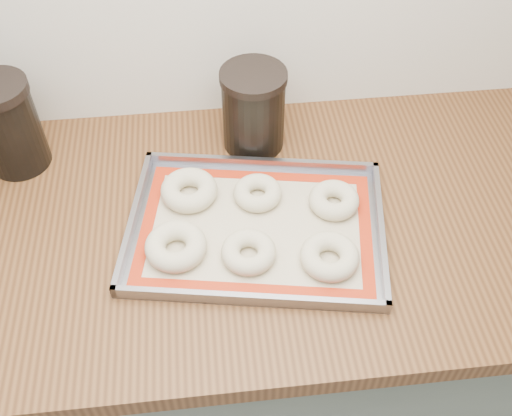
{
  "coord_description": "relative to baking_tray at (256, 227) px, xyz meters",
  "views": [
    {
      "loc": [
        0.13,
        0.95,
        1.75
      ],
      "look_at": [
        0.2,
        1.64,
        0.96
      ],
      "focal_mm": 42.0,
      "sensor_mm": 36.0,
      "label": 1
    }
  ],
  "objects": [
    {
      "name": "bagel_front_mid",
      "position": [
        -0.02,
        -0.07,
        0.01
      ],
      "size": [
        0.12,
        0.12,
        0.03
      ],
      "primitive_type": "torus",
      "rotation": [
        0.0,
        0.0,
        -0.3
      ],
      "color": "beige",
      "rests_on": "baking_mat"
    },
    {
      "name": "baking_tray",
      "position": [
        0.0,
        0.0,
        0.0
      ],
      "size": [
        0.51,
        0.41,
        0.03
      ],
      "rotation": [
        0.0,
        0.0,
        -0.18
      ],
      "color": "gray",
      "rests_on": "countertop"
    },
    {
      "name": "baking_mat",
      "position": [
        0.0,
        0.0,
        -0.0
      ],
      "size": [
        0.46,
        0.36,
        0.0
      ],
      "rotation": [
        0.0,
        0.0,
        -0.18
      ],
      "color": "#C6B793",
      "rests_on": "baking_tray"
    },
    {
      "name": "bagel_back_mid",
      "position": [
        0.01,
        0.07,
        0.01
      ],
      "size": [
        0.1,
        0.1,
        0.03
      ],
      "primitive_type": "torus",
      "rotation": [
        0.0,
        0.0,
        -0.06
      ],
      "color": "beige",
      "rests_on": "baking_mat"
    },
    {
      "name": "bagel_back_right",
      "position": [
        0.15,
        0.04,
        0.01
      ],
      "size": [
        0.11,
        0.11,
        0.03
      ],
      "primitive_type": "torus",
      "rotation": [
        0.0,
        0.0,
        0.17
      ],
      "color": "beige",
      "rests_on": "baking_mat"
    },
    {
      "name": "bagel_front_right",
      "position": [
        0.12,
        -0.09,
        0.01
      ],
      "size": [
        0.14,
        0.14,
        0.03
      ],
      "primitive_type": "torus",
      "rotation": [
        0.0,
        0.0,
        -0.51
      ],
      "color": "beige",
      "rests_on": "baking_mat"
    },
    {
      "name": "canister_right",
      "position": [
        0.02,
        0.24,
        0.08
      ],
      "size": [
        0.13,
        0.13,
        0.18
      ],
      "color": "black",
      "rests_on": "countertop"
    },
    {
      "name": "canister_mid",
      "position": [
        -0.45,
        0.23,
        0.09
      ],
      "size": [
        0.12,
        0.12,
        0.19
      ],
      "color": "black",
      "rests_on": "countertop"
    },
    {
      "name": "bagel_front_left",
      "position": [
        -0.15,
        -0.04,
        0.02
      ],
      "size": [
        0.14,
        0.14,
        0.04
      ],
      "primitive_type": "torus",
      "rotation": [
        0.0,
        0.0,
        -0.31
      ],
      "color": "beige",
      "rests_on": "baking_mat"
    },
    {
      "name": "cabinet",
      "position": [
        -0.2,
        0.03,
        -0.48
      ],
      "size": [
        3.0,
        0.65,
        0.86
      ],
      "primitive_type": "cube",
      "color": "slate",
      "rests_on": "floor"
    },
    {
      "name": "bagel_back_left",
      "position": [
        -0.12,
        0.09,
        0.02
      ],
      "size": [
        0.12,
        0.12,
        0.04
      ],
      "primitive_type": "torus",
      "rotation": [
        0.0,
        0.0,
        -0.08
      ],
      "color": "beige",
      "rests_on": "baking_mat"
    },
    {
      "name": "countertop",
      "position": [
        -0.2,
        0.03,
        -0.03
      ],
      "size": [
        3.06,
        0.68,
        0.04
      ],
      "primitive_type": "cube",
      "color": "brown",
      "rests_on": "cabinet"
    }
  ]
}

